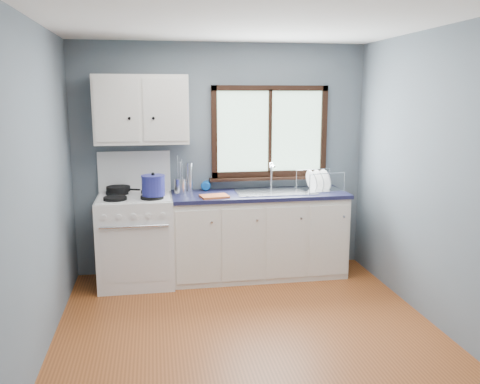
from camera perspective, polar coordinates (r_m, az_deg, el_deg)
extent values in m
cube|color=#954B20|center=(4.27, 1.43, -16.45)|extent=(3.20, 3.60, 0.02)
cube|color=white|center=(3.84, 1.62, 19.24)|extent=(3.20, 3.60, 0.02)
cube|color=slate|center=(5.63, -2.07, 3.72)|extent=(3.20, 0.02, 2.50)
cube|color=slate|center=(2.17, 10.94, -8.26)|extent=(3.20, 0.02, 2.50)
cube|color=slate|center=(3.89, -22.45, -0.37)|extent=(0.02, 3.60, 2.50)
cube|color=slate|center=(4.46, 22.27, 1.00)|extent=(0.02, 3.60, 2.50)
cube|color=white|center=(5.40, -11.59, -5.37)|extent=(0.76, 0.65, 0.92)
cube|color=white|center=(5.56, -11.77, 2.26)|extent=(0.76, 0.05, 0.44)
cube|color=silver|center=(5.29, -11.78, -0.53)|extent=(0.72, 0.59, 0.01)
cylinder|color=black|center=(5.15, -13.85, -0.70)|extent=(0.23, 0.23, 0.03)
cylinder|color=black|center=(5.14, -9.84, -0.58)|extent=(0.23, 0.23, 0.03)
cylinder|color=black|center=(5.45, -13.63, -0.08)|extent=(0.23, 0.23, 0.03)
cylinder|color=black|center=(5.43, -9.84, 0.05)|extent=(0.23, 0.23, 0.03)
cylinder|color=silver|center=(5.01, -11.81, -3.83)|extent=(0.66, 0.02, 0.02)
cube|color=silver|center=(5.11, -11.67, -7.02)|extent=(0.66, 0.01, 0.55)
cube|color=white|center=(5.54, 2.09, -4.96)|extent=(1.85, 0.60, 0.88)
cube|color=black|center=(5.68, 2.02, -8.79)|extent=(1.85, 0.54, 0.08)
cube|color=black|center=(5.43, 2.12, -0.29)|extent=(1.89, 0.64, 0.04)
cube|color=silver|center=(5.46, 3.97, 0.01)|extent=(0.84, 0.46, 0.01)
cube|color=silver|center=(5.44, 1.91, -0.81)|extent=(0.36, 0.40, 0.14)
cube|color=silver|center=(5.53, 5.98, -0.67)|extent=(0.36, 0.40, 0.14)
cylinder|color=silver|center=(5.63, 3.51, 1.76)|extent=(0.02, 0.02, 0.28)
cylinder|color=silver|center=(5.55, 3.69, 2.97)|extent=(0.02, 0.16, 0.02)
sphere|color=silver|center=(5.61, 3.53, 3.17)|extent=(0.04, 0.04, 0.04)
cube|color=#9EC6A8|center=(5.67, 3.34, 6.81)|extent=(1.22, 0.01, 0.92)
cube|color=black|center=(5.64, 3.44, 11.56)|extent=(1.30, 0.05, 0.06)
cube|color=black|center=(5.71, 3.33, 2.08)|extent=(1.30, 0.05, 0.06)
cube|color=black|center=(5.55, -2.91, 6.72)|extent=(0.06, 0.05, 1.00)
cube|color=black|center=(5.82, 9.38, 6.79)|extent=(0.06, 0.05, 1.00)
cube|color=black|center=(5.65, 3.39, 6.80)|extent=(0.03, 0.05, 0.92)
cube|color=black|center=(5.69, 3.40, 1.54)|extent=(1.36, 0.10, 0.03)
cube|color=white|center=(5.36, -11.01, 9.07)|extent=(0.95, 0.32, 0.70)
cube|color=white|center=(5.20, -13.69, 8.91)|extent=(0.44, 0.01, 0.62)
cube|color=white|center=(5.19, -8.39, 9.10)|extent=(0.44, 0.01, 0.62)
sphere|color=black|center=(5.18, -12.33, 8.08)|extent=(0.03, 0.03, 0.03)
sphere|color=black|center=(5.18, -9.70, 8.17)|extent=(0.03, 0.03, 0.03)
cylinder|color=black|center=(5.45, -13.50, 0.37)|extent=(0.33, 0.33, 0.05)
cube|color=black|center=(5.37, -11.84, 0.28)|extent=(0.14, 0.08, 0.01)
cylinder|color=navy|center=(5.13, -9.71, 0.68)|extent=(0.29, 0.29, 0.19)
cylinder|color=navy|center=(5.11, -9.75, 1.79)|extent=(0.31, 0.31, 0.01)
sphere|color=black|center=(5.11, -9.75, 1.99)|extent=(0.05, 0.05, 0.04)
cylinder|color=silver|center=(5.40, -6.70, 0.66)|extent=(0.14, 0.14, 0.16)
cylinder|color=silver|center=(5.38, -6.53, 2.44)|extent=(0.01, 0.01, 0.24)
cylinder|color=silver|center=(5.38, -7.00, 2.65)|extent=(0.01, 0.01, 0.28)
cylinder|color=silver|center=(5.35, -6.71, 2.27)|extent=(0.01, 0.01, 0.21)
cylinder|color=silver|center=(5.47, -5.73, 1.63)|extent=(0.09, 0.09, 0.31)
imported|color=#0C4DA2|center=(5.50, -3.90, 1.47)|extent=(0.12, 0.12, 0.27)
cube|color=#CB6030|center=(5.19, -2.89, -0.48)|extent=(0.31, 0.24, 0.02)
cube|color=silver|center=(5.63, 8.94, 0.27)|extent=(0.49, 0.41, 0.02)
cylinder|color=silver|center=(5.38, 7.84, 0.86)|extent=(0.01, 0.01, 0.21)
cylinder|color=silver|center=(5.58, 11.63, 1.11)|extent=(0.01, 0.01, 0.21)
cylinder|color=silver|center=(5.65, 6.34, 1.38)|extent=(0.01, 0.01, 0.21)
cylinder|color=silver|center=(5.85, 10.02, 1.60)|extent=(0.01, 0.01, 0.21)
cylinder|color=silver|center=(5.46, 9.81, 2.07)|extent=(0.41, 0.09, 0.01)
cylinder|color=silver|center=(5.73, 8.24, 2.53)|extent=(0.41, 0.09, 0.01)
cylinder|color=white|center=(5.56, 8.03, 1.29)|extent=(0.10, 0.24, 0.23)
cylinder|color=white|center=(5.60, 8.79, 1.34)|extent=(0.10, 0.24, 0.23)
cylinder|color=white|center=(5.64, 9.53, 1.39)|extent=(0.10, 0.24, 0.23)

